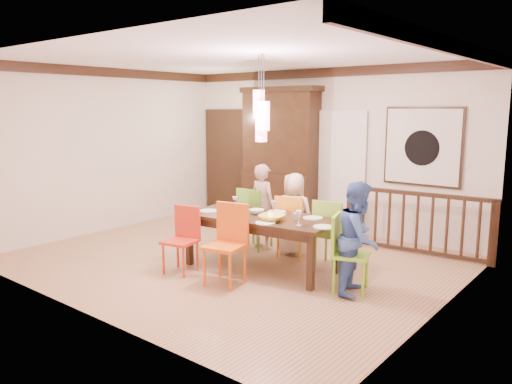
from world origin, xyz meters
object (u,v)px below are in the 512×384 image
Objects in this scene: chair_end_right at (351,248)px; person_far_left at (263,207)px; person_far_mid at (294,214)px; dining_table at (261,222)px; chair_far_left at (256,214)px; china_hutch at (280,156)px; balustrade at (417,222)px; person_end_right at (359,238)px.

person_far_left reaches higher than chair_end_right.
dining_table is at bearing 81.27° from person_far_mid.
chair_far_left is 0.38× the size of china_hutch.
balustrade is 2.37m from person_far_left.
china_hutch is at bearing -69.23° from chair_far_left.
person_end_right is (1.47, 0.02, 0.01)m from dining_table.
balustrade is (1.41, 2.05, -0.16)m from dining_table.
person_far_mid is 1.74m from person_end_right.
person_far_mid is 0.92× the size of person_end_right.
dining_table is 1.02m from chair_far_left.
chair_far_left is 2.47m from balustrade.
dining_table is 1.47m from person_end_right.
balustrade reaches higher than chair_end_right.
chair_end_right is 2.04m from balustrade.
person_end_right reaches higher than chair_far_left.
chair_end_right is 2.15m from person_far_left.
chair_end_right is 0.36× the size of china_hutch.
dining_table is 2.49m from balustrade.
person_far_mid is (-0.05, 0.86, -0.04)m from dining_table.
balustrade is 1.69× the size of person_far_left.
person_end_right reaches higher than balustrade.
chair_end_right is (1.38, 0.01, -0.13)m from dining_table.
person_far_mid reaches higher than dining_table.
dining_table is at bearing 71.38° from chair_end_right.
balustrade is 1.82× the size of person_far_mid.
chair_end_right is at bearing 157.14° from chair_far_left.
person_end_right is at bearing 158.08° from chair_far_left.
person_far_left is at bearing -8.06° from person_far_mid.
chair_far_left reaches higher than dining_table.
chair_far_left is (-0.69, 0.75, -0.11)m from dining_table.
dining_table is 1.02m from person_far_left.
chair_far_left is 1.95m from china_hutch.
person_end_right reaches higher than chair_end_right.
person_end_right is at bearing -5.70° from dining_table.
chair_end_right reaches higher than dining_table.
chair_far_left is 0.16m from person_far_left.
chair_end_right is at bearing 165.62° from person_far_left.
china_hutch is at bearing 168.53° from balustrade.
balustrade is 2.04m from person_end_right.
china_hutch reaches higher than dining_table.
person_far_left is at bearing -153.18° from balustrade.
person_far_mid is (-1.46, -1.19, 0.12)m from balustrade.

